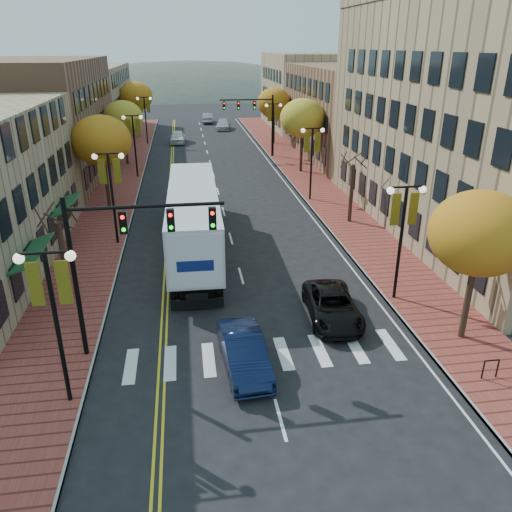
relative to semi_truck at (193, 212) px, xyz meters
name	(u,v)px	position (x,y,z in m)	size (l,w,h in m)	color
ground	(271,384)	(2.46, -14.41, -2.54)	(200.00, 200.00, 0.00)	black
sidewalk_left	(121,182)	(-6.54, 18.09, -2.47)	(4.00, 85.00, 0.15)	brown
sidewalk_right	(304,175)	(11.46, 18.09, -2.47)	(4.00, 85.00, 0.15)	brown
building_left_mid	(33,120)	(-14.54, 21.59, 2.96)	(12.00, 24.00, 11.00)	brown
building_left_far	(81,101)	(-14.54, 46.59, 2.21)	(12.00, 26.00, 9.50)	#9E8966
building_right_near	(503,120)	(20.96, 1.59, 4.96)	(15.00, 28.00, 15.00)	#997F5B
building_right_mid	(366,111)	(20.96, 27.59, 2.46)	(15.00, 24.00, 10.00)	brown
building_right_far	(318,91)	(20.96, 49.59, 2.96)	(15.00, 20.00, 11.00)	#9E8966
tree_left_a	(64,263)	(-6.54, -6.41, -0.29)	(0.28, 0.28, 4.20)	#382619
tree_left_b	(102,141)	(-6.54, 9.59, 2.90)	(4.48, 4.48, 7.21)	#382619
tree_left_c	(123,118)	(-6.54, 25.59, 2.51)	(4.16, 4.16, 6.69)	#382619
tree_left_d	(136,96)	(-6.54, 43.59, 3.06)	(4.61, 4.61, 7.42)	#382619
tree_right_a	(480,233)	(11.46, -12.41, 2.51)	(4.16, 4.16, 6.69)	#382619
tree_right_b	(351,193)	(11.46, 3.59, -0.29)	(0.28, 0.28, 4.20)	#382619
tree_right_c	(302,118)	(11.46, 19.59, 2.90)	(4.48, 4.48, 7.21)	#382619
tree_right_d	(274,103)	(11.46, 35.59, 2.74)	(4.35, 4.35, 7.00)	#382619
lamp_left_a	(52,300)	(-5.04, -14.41, 1.75)	(1.96, 0.36, 6.05)	black
lamp_left_b	(111,181)	(-5.04, 1.59, 1.75)	(1.96, 0.36, 6.05)	black
lamp_left_c	(134,134)	(-5.04, 19.59, 1.75)	(1.96, 0.36, 6.05)	black
lamp_left_d	(145,111)	(-5.04, 37.59, 1.75)	(1.96, 0.36, 6.05)	black
lamp_right_a	(403,221)	(9.96, -8.41, 1.75)	(1.96, 0.36, 6.05)	black
lamp_right_b	(312,150)	(9.96, 9.59, 1.75)	(1.96, 0.36, 6.05)	black
lamp_right_c	(273,119)	(9.96, 27.59, 1.75)	(1.96, 0.36, 6.05)	black
traffic_mast_near	(121,246)	(-3.01, -11.42, 2.38)	(6.10, 0.35, 7.00)	black
traffic_mast_far	(256,114)	(7.94, 27.58, 2.38)	(6.10, 0.34, 7.00)	black
semi_truck	(193,212)	(0.00, 0.00, 0.00)	(3.08, 17.46, 4.35)	black
navy_sedan	(244,352)	(1.56, -13.19, -1.79)	(1.60, 4.60, 1.51)	black
black_suv	(332,306)	(6.23, -9.84, -1.85)	(2.30, 4.99, 1.39)	black
car_far_white	(178,137)	(-1.09, 38.07, -1.73)	(1.91, 4.76, 1.62)	silver
car_far_silver	(223,125)	(5.90, 48.97, -1.81)	(2.05, 5.05, 1.47)	#B6B6BE
car_far_oncoming	(208,118)	(3.92, 56.37, -1.75)	(1.67, 4.79, 1.58)	#9C9BA2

